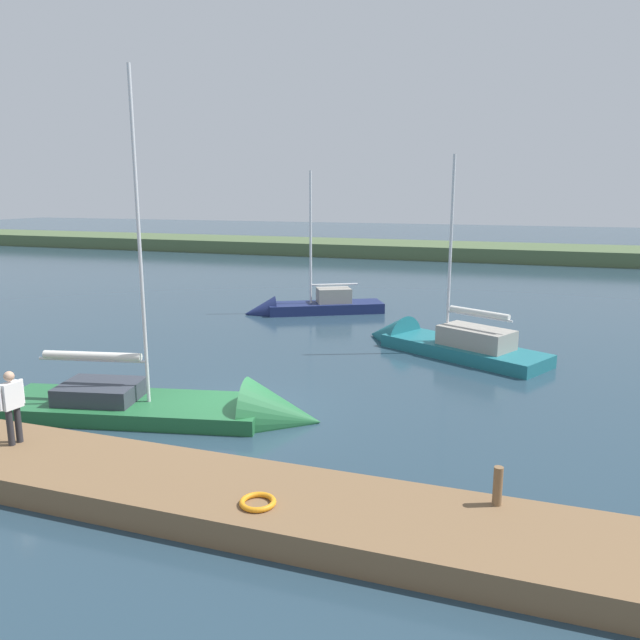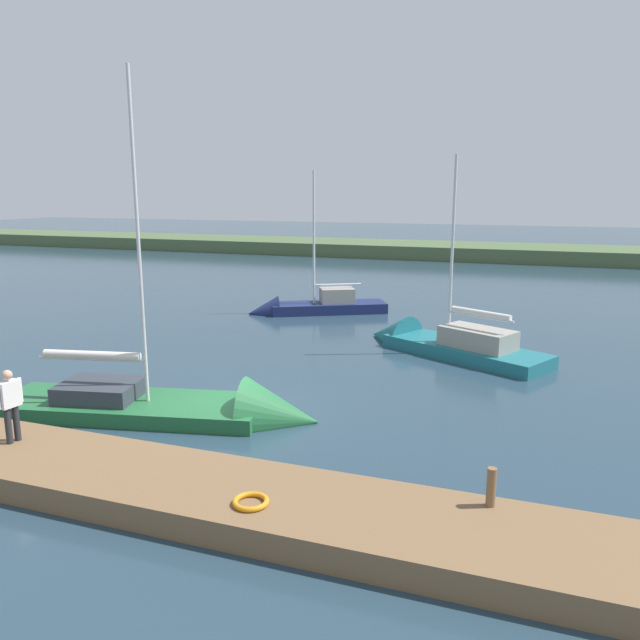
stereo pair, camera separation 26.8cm
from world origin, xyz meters
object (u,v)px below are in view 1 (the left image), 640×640
(mooring_post_near, at_px, (498,486))
(sailboat_behind_pier, at_px, (434,345))
(sailboat_near_dock, at_px, (193,414))
(sailboat_inner_slip, at_px, (307,310))
(person_on_dock, at_px, (12,403))
(life_ring_buoy, at_px, (258,502))

(mooring_post_near, bearing_deg, sailboat_behind_pier, -76.54)
(sailboat_near_dock, distance_m, sailboat_inner_slip, 14.69)
(mooring_post_near, distance_m, person_on_dock, 10.22)
(life_ring_buoy, distance_m, sailboat_behind_pier, 13.98)
(life_ring_buoy, height_order, sailboat_behind_pier, sailboat_behind_pier)
(person_on_dock, bearing_deg, sailboat_behind_pier, -110.64)
(sailboat_inner_slip, bearing_deg, sailboat_behind_pier, 115.48)
(life_ring_buoy, xyz_separation_m, sailboat_near_dock, (4.02, -4.57, -0.47))
(mooring_post_near, xyz_separation_m, life_ring_buoy, (4.01, 1.38, -0.31))
(mooring_post_near, bearing_deg, sailboat_near_dock, -21.68)
(sailboat_near_dock, bearing_deg, sailboat_behind_pier, 49.81)
(person_on_dock, bearing_deg, sailboat_inner_slip, -82.37)
(life_ring_buoy, height_order, sailboat_inner_slip, sailboat_inner_slip)
(life_ring_buoy, xyz_separation_m, person_on_dock, (6.17, -0.73, 0.90))
(mooring_post_near, height_order, sailboat_behind_pier, sailboat_behind_pier)
(life_ring_buoy, bearing_deg, sailboat_behind_pier, -94.13)
(sailboat_near_dock, bearing_deg, mooring_post_near, -33.63)
(mooring_post_near, bearing_deg, sailboat_inner_slip, -60.34)
(sailboat_behind_pier, height_order, sailboat_inner_slip, sailboat_behind_pier)
(sailboat_behind_pier, bearing_deg, sailboat_near_dock, 89.44)
(mooring_post_near, relative_size, sailboat_behind_pier, 0.09)
(sailboat_near_dock, distance_m, sailboat_behind_pier, 10.63)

